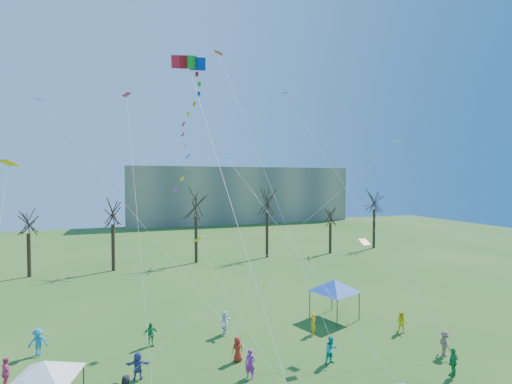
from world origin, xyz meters
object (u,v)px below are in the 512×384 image
object	(u,v)px
distant_building	(239,195)
big_box_kite	(193,133)
canopy_tent_blue	(334,286)
canopy_tent_white	(44,370)

from	to	relation	value
distant_building	big_box_kite	distance (m)	77.79
canopy_tent_blue	big_box_kite	bearing A→B (deg)	-164.28
distant_building	canopy_tent_white	world-z (taller)	distant_building
canopy_tent_white	big_box_kite	bearing A→B (deg)	21.63
canopy_tent_blue	distant_building	bearing A→B (deg)	79.90
distant_building	canopy_tent_blue	distance (m)	71.19
canopy_tent_white	distant_building	bearing A→B (deg)	66.99
distant_building	big_box_kite	bearing A→B (deg)	-108.64
big_box_kite	canopy_tent_white	xyz separation A→B (m)	(-7.71, -3.06, -12.04)
distant_building	big_box_kite	size ratio (longest dim) A/B	2.77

